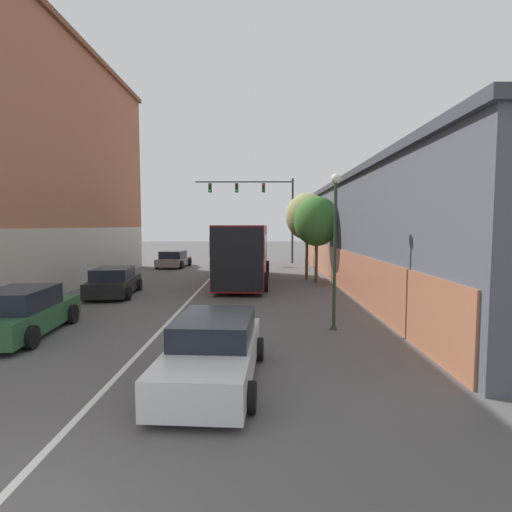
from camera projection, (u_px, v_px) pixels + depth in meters
name	position (u px, v px, depth m)	size (l,w,h in m)	color
lane_center_line	(202.00, 287.00, 21.70)	(0.14, 47.60, 0.01)	silver
building_right_storefront	(418.00, 230.00, 22.31)	(9.39, 30.22, 5.88)	#4C515B
bus	(244.00, 250.00, 23.19)	(3.04, 10.31, 3.34)	maroon
hatchback_foreground	(214.00, 351.00, 8.56)	(2.19, 4.56, 1.36)	silver
parked_car_left_near	(114.00, 282.00, 18.95)	(2.38, 4.41, 1.34)	black
parked_car_left_mid	(23.00, 313.00, 11.99)	(2.24, 4.68, 1.46)	#285633
parked_car_left_far	(174.00, 259.00, 31.80)	(2.34, 4.27, 1.31)	slate
traffic_signal_gantry	(262.00, 200.00, 34.99)	(8.62, 0.36, 7.44)	#333338
street_lamp	(335.00, 242.00, 12.56)	(0.31, 0.31, 4.94)	#233323
street_tree_near	(307.00, 217.00, 24.31)	(2.61, 2.35, 5.32)	brown
street_tree_far	(317.00, 221.00, 23.13)	(2.63, 2.36, 5.02)	brown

